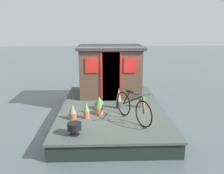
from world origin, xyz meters
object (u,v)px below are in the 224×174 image
Objects in this scene: potted_plant_succulent at (99,106)px; potted_plant_rosemary at (119,98)px; potted_plant_thyme at (100,103)px; charcoal_grill at (74,127)px; potted_plant_ivy at (86,110)px; bicycle at (133,107)px; houseboat_cabin at (110,70)px; potted_plant_sage at (142,101)px; potted_plant_lavender at (73,112)px.

potted_plant_rosemary reaches higher than potted_plant_succulent.
charcoal_grill is (-1.87, 0.58, 0.02)m from potted_plant_thyme.
bicycle is at bearing -100.65° from potted_plant_ivy.
houseboat_cabin is 2.04m from potted_plant_sage.
potted_plant_rosemary reaches higher than potted_plant_thyme.
potted_plant_sage is 0.69× the size of potted_plant_succulent.
potted_plant_ivy is at bearing 79.35° from bicycle.
potted_plant_lavender is at bearing 155.85° from houseboat_cabin.
houseboat_cabin reaches higher than potted_plant_thyme.
potted_plant_ivy reaches higher than potted_plant_lavender.
potted_plant_sage is 1.11× the size of charcoal_grill.
potted_plant_lavender is at bearing 122.71° from potted_plant_rosemary.
potted_plant_ivy is 0.71× the size of potted_plant_rosemary.
houseboat_cabin reaches higher than potted_plant_ivy.
potted_plant_sage is 0.98× the size of potted_plant_thyme.
houseboat_cabin reaches higher than bicycle.
charcoal_grill is (-1.92, 1.93, -0.00)m from potted_plant_sage.
potted_plant_rosemary is 1.98× the size of charcoal_grill.
bicycle is at bearing -96.51° from potted_plant_lavender.
potted_plant_sage is at bearing -149.77° from houseboat_cabin.
potted_plant_lavender is at bearing 138.56° from potted_plant_thyme.
potted_plant_thyme is at bearing -17.12° from charcoal_grill.
potted_plant_rosemary is at bearing 16.72° from bicycle.
bicycle reaches higher than potted_plant_thyme.
potted_plant_thyme is at bearing -41.44° from potted_plant_lavender.
potted_plant_ivy is 1.13× the size of potted_plant_lavender.
potted_plant_rosemary is at bearing -49.78° from potted_plant_ivy.
houseboat_cabin is 2.70m from potted_plant_ivy.
houseboat_cabin is at bearing -24.15° from potted_plant_lavender.
houseboat_cabin is 5.62× the size of potted_plant_lavender.
potted_plant_rosemary is at bearing -87.51° from potted_plant_thyme.
potted_plant_sage is at bearing -21.41° from bicycle.
houseboat_cabin is at bearing 30.23° from potted_plant_sage.
potted_plant_thyme is at bearing 92.49° from potted_plant_rosemary.
potted_plant_rosemary reaches higher than potted_plant_ivy.
potted_plant_succulent is at bearing 129.43° from potted_plant_rosemary.
charcoal_grill is (-1.03, -0.17, 0.00)m from potted_plant_lavender.
potted_plant_lavender is (-0.05, 0.39, -0.03)m from potted_plant_ivy.
potted_plant_sage is 0.78× the size of potted_plant_ivy.
potted_plant_rosemary reaches higher than charcoal_grill.
potted_plant_sage is 1.36m from potted_plant_thyme.
potted_plant_succulent is 0.80m from potted_plant_rosemary.
potted_plant_lavender is (-2.54, 1.14, -0.73)m from houseboat_cabin.
charcoal_grill is at bearing 119.08° from bicycle.
bicycle is 1.41m from potted_plant_thyme.
potted_plant_thyme is 0.90× the size of potted_plant_lavender.
potted_plant_thyme is 1.12× the size of charcoal_grill.
bicycle is 1.73m from charcoal_grill.
houseboat_cabin reaches higher than charcoal_grill.
potted_plant_succulent is 1.61× the size of charcoal_grill.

